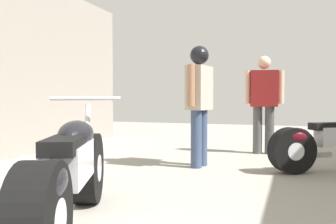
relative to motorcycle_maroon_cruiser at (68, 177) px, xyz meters
The scene contains 5 objects.
ground_plane 1.70m from the motorcycle_maroon_cruiser, 67.31° to the left, with size 18.91×18.91×0.00m, color #9E998E.
motorcycle_maroon_cruiser is the anchor object (origin of this frame).
motorcycle_black_naked 3.63m from the motorcycle_maroon_cruiser, 56.24° to the left, with size 1.76×1.14×0.89m.
mechanic_in_blue 4.44m from the motorcycle_maroon_cruiser, 76.83° to the left, with size 0.68×0.31×1.68m.
mechanic_with_helmet 2.84m from the motorcycle_maroon_cruiser, 84.88° to the left, with size 0.31×0.67×1.69m.
Camera 1 is at (0.86, 0.24, 0.97)m, focal length 38.98 mm.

